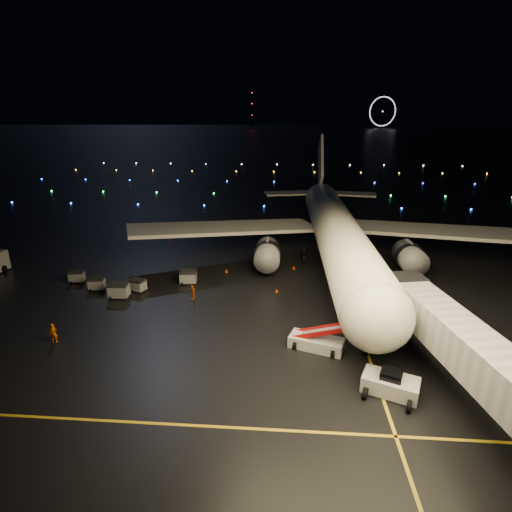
% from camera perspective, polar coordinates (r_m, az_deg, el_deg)
% --- Properties ---
extents(ground, '(2000.00, 2000.00, 0.00)m').
position_cam_1_polar(ground, '(332.74, 3.63, 15.80)').
color(ground, black).
rests_on(ground, ground).
extents(lane_centre, '(0.25, 80.00, 0.02)m').
position_cam_1_polar(lane_centre, '(51.96, 12.63, -4.40)').
color(lane_centre, gold).
rests_on(lane_centre, ground).
extents(lane_cross, '(60.00, 0.25, 0.02)m').
position_cam_1_polar(lane_cross, '(31.49, -14.81, -22.09)').
color(lane_cross, gold).
rests_on(lane_cross, ground).
extents(airliner, '(61.20, 58.21, 17.14)m').
position_cam_1_polar(airliner, '(59.87, 11.18, 7.47)').
color(airliner, silver).
rests_on(airliner, ground).
extents(pushback_tug, '(4.73, 3.64, 2.01)m').
position_cam_1_polar(pushback_tug, '(34.16, 18.68, -16.69)').
color(pushback_tug, silver).
rests_on(pushback_tug, ground).
extents(belt_loader, '(7.60, 4.26, 3.56)m').
position_cam_1_polar(belt_loader, '(37.85, 8.72, -10.58)').
color(belt_loader, silver).
rests_on(belt_loader, ground).
extents(crew_a, '(0.77, 0.57, 1.92)m').
position_cam_1_polar(crew_a, '(43.36, -26.96, -9.78)').
color(crew_a, '#FA6000').
rests_on(crew_a, ground).
extents(crew_c, '(0.97, 1.08, 1.77)m').
position_cam_1_polar(crew_c, '(47.92, -9.05, -5.10)').
color(crew_c, '#FA6000').
rests_on(crew_c, ground).
extents(safety_cone_0, '(0.48, 0.48, 0.46)m').
position_cam_1_polar(safety_cone_0, '(49.46, 2.98, -4.90)').
color(safety_cone_0, red).
rests_on(safety_cone_0, ground).
extents(safety_cone_1, '(0.50, 0.50, 0.51)m').
position_cam_1_polar(safety_cone_1, '(56.91, 5.45, -1.60)').
color(safety_cone_1, red).
rests_on(safety_cone_1, ground).
extents(safety_cone_2, '(0.54, 0.54, 0.49)m').
position_cam_1_polar(safety_cone_2, '(55.61, -4.27, -2.09)').
color(safety_cone_2, red).
rests_on(safety_cone_2, ground).
extents(safety_cone_3, '(0.49, 0.49, 0.49)m').
position_cam_1_polar(safety_cone_3, '(68.75, -11.49, 1.80)').
color(safety_cone_3, red).
rests_on(safety_cone_3, ground).
extents(ferris_wheel, '(49.33, 16.80, 52.00)m').
position_cam_1_polar(ferris_wheel, '(770.18, 17.63, 18.93)').
color(ferris_wheel, black).
rests_on(ferris_wheel, ground).
extents(radio_mast, '(1.80, 1.80, 64.00)m').
position_cam_1_polar(radio_mast, '(774.82, -0.57, 20.22)').
color(radio_mast, black).
rests_on(radio_mast, ground).
extents(taxiway_lights, '(164.00, 92.00, 0.36)m').
position_cam_1_polar(taxiway_lights, '(139.63, 2.53, 10.97)').
color(taxiway_lights, black).
rests_on(taxiway_lights, ground).
extents(baggage_cart_0, '(2.22, 1.66, 1.77)m').
position_cam_1_polar(baggage_cart_0, '(52.33, -9.65, -2.98)').
color(baggage_cart_0, gray).
rests_on(baggage_cart_0, ground).
extents(baggage_cart_1, '(2.29, 1.64, 1.90)m').
position_cam_1_polar(baggage_cart_1, '(50.34, -18.99, -4.66)').
color(baggage_cart_1, gray).
rests_on(baggage_cart_1, ground).
extents(baggage_cart_2, '(2.18, 1.86, 1.57)m').
position_cam_1_polar(baggage_cart_2, '(51.57, -16.55, -4.01)').
color(baggage_cart_2, gray).
rests_on(baggage_cart_2, ground).
extents(baggage_cart_3, '(2.01, 1.53, 1.58)m').
position_cam_1_polar(baggage_cart_3, '(53.65, -21.80, -3.70)').
color(baggage_cart_3, gray).
rests_on(baggage_cart_3, ground).
extents(baggage_cart_4, '(2.00, 1.57, 1.54)m').
position_cam_1_polar(baggage_cart_4, '(57.12, -24.23, -2.67)').
color(baggage_cart_4, gray).
rests_on(baggage_cart_4, ground).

